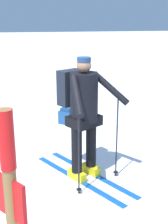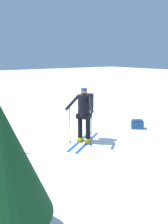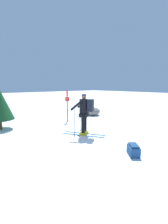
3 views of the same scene
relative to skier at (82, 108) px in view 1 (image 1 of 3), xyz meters
name	(u,v)px [view 1 (image 1 of 3)]	position (x,y,z in m)	size (l,w,h in m)	color
ground_plane	(44,197)	(-0.59, -0.47, -1.04)	(80.00, 80.00, 0.00)	white
skier	(82,108)	(0.00, 0.00, 0.00)	(1.26, 1.77, 1.74)	#144C9E
dropped_backpack	(69,115)	(0.15, 2.41, -0.87)	(0.52, 0.53, 0.35)	navy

